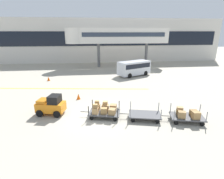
# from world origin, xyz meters

# --- Properties ---
(ground_plane) EXTENTS (120.00, 120.00, 0.00)m
(ground_plane) POSITION_xyz_m (0.00, 0.00, 0.00)
(ground_plane) COLOR #A8A08E
(apron_lead_line) EXTENTS (20.23, 2.84, 0.01)m
(apron_lead_line) POSITION_xyz_m (-3.96, 7.26, 0.00)
(apron_lead_line) COLOR yellow
(apron_lead_line) RESTS_ON ground_plane
(terminal_building) EXTENTS (55.20, 2.51, 8.78)m
(terminal_building) POSITION_xyz_m (0.00, 25.98, 4.40)
(terminal_building) COLOR beige
(terminal_building) RESTS_ON ground_plane
(jet_bridge) EXTENTS (18.10, 3.00, 6.79)m
(jet_bridge) POSITION_xyz_m (3.87, 19.99, 5.43)
(jet_bridge) COLOR silver
(jet_bridge) RESTS_ON ground_plane
(baggage_tug) EXTENTS (2.29, 1.63, 1.58)m
(baggage_tug) POSITION_xyz_m (-3.35, 0.56, 0.75)
(baggage_tug) COLOR orange
(baggage_tug) RESTS_ON ground_plane
(baggage_cart_lead) EXTENTS (3.09, 1.88, 1.15)m
(baggage_cart_lead) POSITION_xyz_m (0.71, -0.34, 0.57)
(baggage_cart_lead) COLOR #4C4C4F
(baggage_cart_lead) RESTS_ON ground_plane
(baggage_cart_middle) EXTENTS (3.09, 1.88, 1.10)m
(baggage_cart_middle) POSITION_xyz_m (3.62, -1.05, 0.35)
(baggage_cart_middle) COLOR #4C4C4F
(baggage_cart_middle) RESTS_ON ground_plane
(baggage_cart_tail) EXTENTS (3.09, 1.88, 1.10)m
(baggage_cart_tail) POSITION_xyz_m (6.53, -1.76, 0.51)
(baggage_cart_tail) COLOR #4C4C4F
(baggage_cart_tail) RESTS_ON ground_plane
(shuttle_van) EXTENTS (5.15, 3.82, 2.10)m
(shuttle_van) POSITION_xyz_m (5.99, 12.59, 1.23)
(shuttle_van) COLOR silver
(shuttle_van) RESTS_ON ground_plane
(safety_cone_near) EXTENTS (0.36, 0.36, 0.55)m
(safety_cone_near) POSITION_xyz_m (-5.85, 10.95, 0.28)
(safety_cone_near) COLOR #EA590F
(safety_cone_near) RESTS_ON ground_plane
(safety_cone_far) EXTENTS (0.36, 0.36, 0.55)m
(safety_cone_far) POSITION_xyz_m (-1.49, 3.64, 0.28)
(safety_cone_far) COLOR #EA590F
(safety_cone_far) RESTS_ON ground_plane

